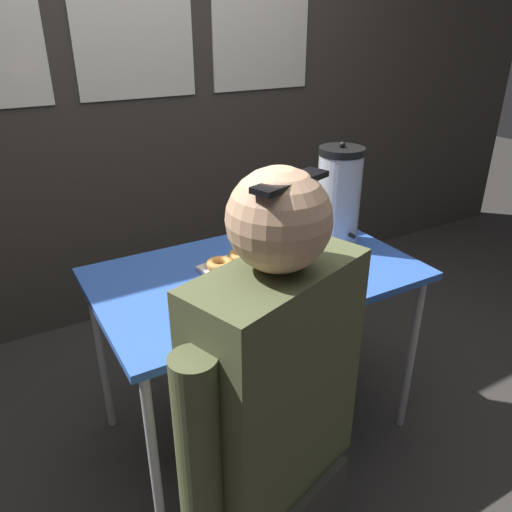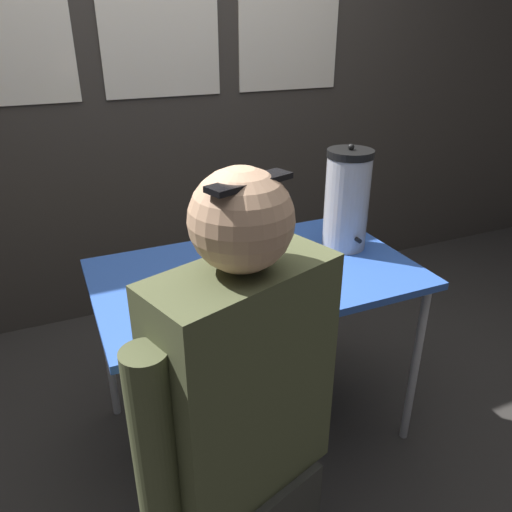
# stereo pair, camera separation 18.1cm
# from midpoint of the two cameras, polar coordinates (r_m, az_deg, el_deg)

# --- Properties ---
(ground_plane) EXTENTS (12.00, 12.00, 0.00)m
(ground_plane) POSITION_cam_midpoint_polar(r_m,az_deg,el_deg) (2.28, 2.42, -18.67)
(ground_plane) COLOR #2D2B28
(back_wall) EXTENTS (6.00, 0.11, 2.79)m
(back_wall) POSITION_cam_midpoint_polar(r_m,az_deg,el_deg) (2.80, -9.00, 21.43)
(back_wall) COLOR #38332D
(back_wall) RESTS_ON ground
(folding_table) EXTENTS (1.17, 0.72, 0.75)m
(folding_table) POSITION_cam_midpoint_polar(r_m,az_deg,el_deg) (1.86, 2.80, -3.27)
(folding_table) COLOR #2D56B2
(folding_table) RESTS_ON ground
(donut_box) EXTENTS (0.39, 0.30, 0.05)m
(donut_box) POSITION_cam_midpoint_polar(r_m,az_deg,el_deg) (1.85, 2.37, -0.79)
(donut_box) COLOR beige
(donut_box) RESTS_ON folding_table
(coffee_urn) EXTENTS (0.18, 0.20, 0.42)m
(coffee_urn) POSITION_cam_midpoint_polar(r_m,az_deg,el_deg) (2.01, 12.91, 6.23)
(coffee_urn) COLOR #B7B7BC
(coffee_urn) RESTS_ON folding_table
(cell_phone) EXTENTS (0.12, 0.15, 0.01)m
(cell_phone) POSITION_cam_midpoint_polar(r_m,az_deg,el_deg) (1.61, -0.78, -5.77)
(cell_phone) COLOR black
(cell_phone) RESTS_ON folding_table
(person_seated) EXTENTS (0.57, 0.34, 1.33)m
(person_seated) POSITION_cam_midpoint_polar(r_m,az_deg,el_deg) (1.34, 2.75, -19.81)
(person_seated) COLOR #33332D
(person_seated) RESTS_ON ground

